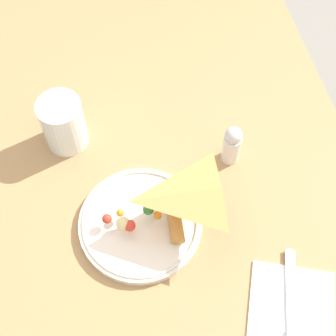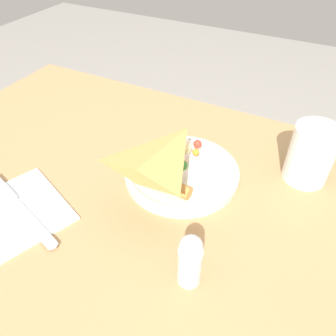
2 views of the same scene
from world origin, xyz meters
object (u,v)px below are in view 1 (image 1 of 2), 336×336
Objects in this scene: napkin_folded at (291,316)px; butter_knife at (292,323)px; dining_table at (179,229)px; salt_shaker at (232,144)px; milk_glass at (63,125)px; plate_pizza at (139,222)px.

butter_knife is at bearing 162.31° from napkin_folded.
napkin_folded is at bearing -150.79° from dining_table.
salt_shaker is at bearing 2.77° from napkin_folded.
dining_table is 10.89× the size of milk_glass.
butter_knife is at bearing -177.99° from salt_shaker.
plate_pizza is 2.34× the size of salt_shaker.
salt_shaker is (-0.11, -0.29, -0.01)m from milk_glass.
milk_glass is at bearing 53.18° from butter_knife.
dining_table is 0.28m from napkin_folded.
dining_table is 0.15m from plate_pizza.
salt_shaker is at bearing -110.03° from milk_glass.
plate_pizza is at bearing 60.62° from butter_knife.
salt_shaker reaches higher than napkin_folded.
salt_shaker is at bearing -55.27° from dining_table.
milk_glass is 0.52m from butter_knife.
dining_table is 5.57× the size of plate_pizza.
butter_knife is at bearing -152.66° from dining_table.
plate_pizza is (-0.02, 0.08, 0.12)m from dining_table.
butter_knife reaches higher than napkin_folded.
milk_glass is 0.50× the size of butter_knife.
dining_table is 5.49× the size of butter_knife.
salt_shaker is (0.08, -0.11, 0.15)m from dining_table.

